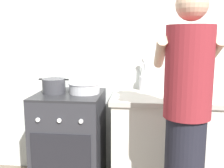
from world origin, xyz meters
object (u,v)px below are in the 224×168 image
at_px(pot, 54,86).
at_px(oil_bottle, 196,85).
at_px(person, 186,123).
at_px(mixing_bowl, 84,87).
at_px(stove_range, 70,140).
at_px(utensil_crock, 144,81).

height_order(pot, oil_bottle, oil_bottle).
bearing_deg(person, mixing_bowl, 140.94).
bearing_deg(stove_range, pot, 178.45).
bearing_deg(utensil_crock, pot, -165.88).
bearing_deg(utensil_crock, person, -72.43).
relative_size(mixing_bowl, oil_bottle, 1.08).
distance_m(pot, oil_bottle, 1.25).
xyz_separation_m(mixing_bowl, person, (0.81, -0.66, -0.09)).
distance_m(mixing_bowl, oil_bottle, 0.97).
height_order(oil_bottle, person, person).
distance_m(oil_bottle, person, 0.58).
distance_m(mixing_bowl, person, 1.05).
xyz_separation_m(pot, oil_bottle, (1.25, -0.09, 0.05)).
distance_m(stove_range, person, 1.21).
height_order(stove_range, mixing_bowl, mixing_bowl).
distance_m(stove_range, mixing_bowl, 0.52).
xyz_separation_m(mixing_bowl, oil_bottle, (0.97, -0.12, 0.06)).
height_order(mixing_bowl, oil_bottle, oil_bottle).
relative_size(stove_range, mixing_bowl, 3.07).
bearing_deg(pot, oil_bottle, -4.25).
bearing_deg(mixing_bowl, oil_bottle, -6.96).
height_order(utensil_crock, oil_bottle, utensil_crock).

